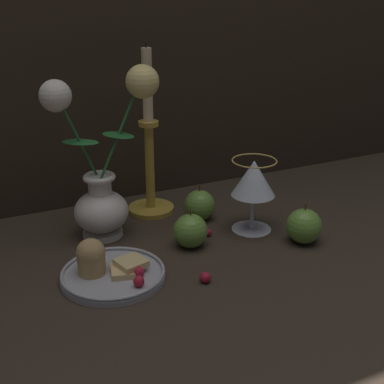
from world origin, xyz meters
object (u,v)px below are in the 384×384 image
apple_at_table_edge (304,226)px  apple_beside_vase (200,205)px  plate_with_pastries (109,269)px  wine_glass (253,181)px  vase (102,176)px  candlestick (150,162)px  apple_near_glass (191,231)px

apple_at_table_edge → apple_beside_vase: bearing=126.5°
plate_with_pastries → wine_glass: wine_glass is taller
plate_with_pastries → vase: bearing=74.5°
apple_beside_vase → apple_at_table_edge: bearing=-53.5°
candlestick → apple_near_glass: candlestick is taller
vase → apple_beside_vase: size_ratio=4.27×
plate_with_pastries → apple_near_glass: size_ratio=2.30×
vase → candlestick: bearing=29.2°
wine_glass → apple_near_glass: wine_glass is taller
wine_glass → apple_near_glass: 0.16m
candlestick → apple_at_table_edge: (0.21, -0.26, -0.08)m
candlestick → apple_near_glass: 0.20m
vase → apple_beside_vase: bearing=-4.9°
vase → plate_with_pastries: (-0.04, -0.16, -0.10)m
plate_with_pastries → apple_beside_vase: apple_beside_vase is taller
apple_beside_vase → apple_at_table_edge: 0.22m
apple_near_glass → plate_with_pastries: bearing=-165.3°
plate_with_pastries → apple_at_table_edge: bearing=-4.9°
plate_with_pastries → candlestick: (0.17, 0.23, 0.09)m
apple_near_glass → apple_at_table_edge: apple_at_table_edge is taller
apple_near_glass → apple_at_table_edge: size_ratio=0.96×
candlestick → apple_beside_vase: bearing=-48.9°
apple_beside_vase → plate_with_pastries: bearing=-148.9°
vase → apple_beside_vase: (0.20, -0.02, -0.09)m
vase → candlestick: 0.14m
wine_glass → apple_near_glass: (-0.14, -0.01, -0.07)m
plate_with_pastries → wine_glass: 0.33m
vase → wine_glass: size_ratio=2.22×
candlestick → apple_beside_vase: (0.07, -0.09, -0.08)m
vase → apple_at_table_edge: 0.39m
wine_glass → candlestick: size_ratio=0.41×
wine_glass → plate_with_pastries: bearing=-169.3°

